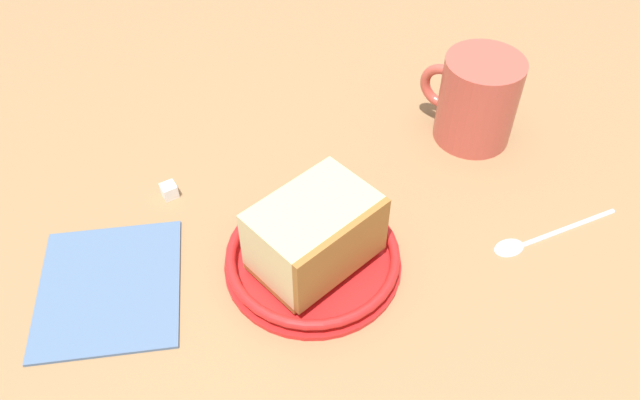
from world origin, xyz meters
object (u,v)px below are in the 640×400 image
Objects in this scene: sugar_cube at (169,191)px; folded_napkin at (109,286)px; small_plate at (313,258)px; tea_mug at (477,99)px; cake_slice at (315,234)px; teaspoon at (532,237)px.

folded_napkin is at bearing 178.54° from sugar_cube.
tea_mug is at bearing -27.75° from small_plate.
small_plate reaches higher than sugar_cube.
small_plate is at bearing 152.25° from tea_mug.
folded_napkin is at bearing 136.31° from tea_mug.
cake_slice is 8.88× the size of sugar_cube.
small_plate is 20.43cm from teaspoon.
tea_mug reaches higher than folded_napkin.
cake_slice reaches higher than teaspoon.
cake_slice is 0.93× the size of folded_napkin.
sugar_cube is (11.70, -0.30, 0.41)cm from folded_napkin.
tea_mug is 15.99cm from teaspoon.
small_plate is at bearing -65.92° from folded_napkin.
teaspoon is at bearing -151.79° from tea_mug.
folded_napkin is at bearing 114.08° from small_plate.
teaspoon is at bearing -65.64° from cake_slice.
cake_slice is 17.24cm from sugar_cube.
sugar_cube is at bearing 122.28° from tea_mug.
teaspoon is (8.22, -18.70, -0.60)cm from small_plate.
tea_mug reaches higher than cake_slice.
cake_slice reaches higher than small_plate.
teaspoon is at bearing -66.11° from folded_napkin.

